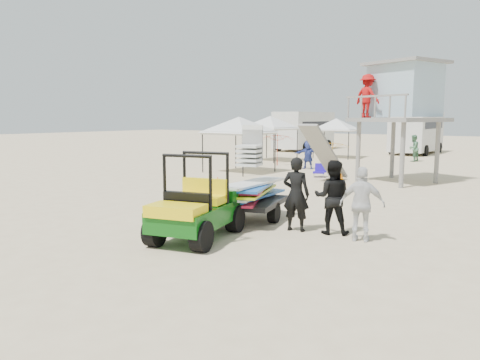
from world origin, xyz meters
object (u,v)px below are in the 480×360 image
Objects in this scene: surf_trailer at (252,187)px; man_left at (296,194)px; lifeguard_tower at (398,95)px; utility_cart at (195,200)px.

man_left is at bearing -11.17° from surf_trailer.
surf_trailer is 10.48m from lifeguard_tower.
utility_cart is 1.01× the size of surf_trailer.
surf_trailer is 1.55m from man_left.
surf_trailer reaches higher than man_left.
lifeguard_tower is (-0.79, 10.37, 2.82)m from man_left.
lifeguard_tower is at bearing 85.85° from surf_trailer.
lifeguard_tower reaches higher than surf_trailer.
surf_trailer is 1.52× the size of man_left.
man_left is 10.77m from lifeguard_tower.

